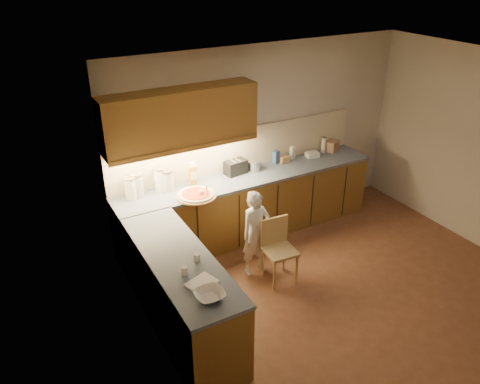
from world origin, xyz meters
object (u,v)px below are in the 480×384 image
at_px(wooden_chair, 278,245).
at_px(child, 256,233).
at_px(oil_jug, 193,174).
at_px(toaster, 236,167).
at_px(pizza_on_board, 196,195).

bearing_deg(wooden_chair, child, 127.87).
distance_m(wooden_chair, oil_jug, 1.44).
distance_m(child, wooden_chair, 0.31).
bearing_deg(toaster, oil_jug, 173.77).
bearing_deg(pizza_on_board, toaster, 25.28).
bearing_deg(oil_jug, pizza_on_board, -107.25).
distance_m(oil_jug, toaster, 0.65).
xyz_separation_m(pizza_on_board, oil_jug, (0.11, 0.34, 0.12)).
height_order(wooden_chair, oil_jug, oil_jug).
xyz_separation_m(wooden_chair, toaster, (0.08, 1.20, 0.55)).
bearing_deg(child, oil_jug, 106.84).
bearing_deg(wooden_chair, toaster, 90.33).
relative_size(child, toaster, 3.47).
xyz_separation_m(child, oil_jug, (-0.40, 0.94, 0.50)).
bearing_deg(wooden_chair, oil_jug, 119.69).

